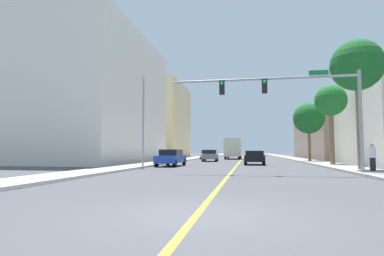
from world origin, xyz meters
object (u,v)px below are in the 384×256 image
at_px(pedestrian, 373,157).
at_px(car_gray, 210,155).
at_px(street_lamp, 143,114).
at_px(palm_far, 309,119).
at_px(traffic_signal_mast, 295,96).
at_px(palm_near, 357,66).
at_px(car_black, 255,157).
at_px(car_white, 207,154).
at_px(palm_mid, 331,102).
at_px(delivery_truck, 233,148).
at_px(car_blue, 171,157).

bearing_deg(pedestrian, car_gray, 128.32).
height_order(street_lamp, palm_far, street_lamp).
distance_m(traffic_signal_mast, palm_near, 6.00).
xyz_separation_m(street_lamp, car_black, (9.11, 6.27, -3.62)).
bearing_deg(car_white, palm_near, 116.23).
height_order(palm_far, pedestrian, palm_far).
bearing_deg(palm_near, palm_mid, 87.14).
relative_size(car_white, delivery_truck, 0.52).
distance_m(palm_near, car_blue, 15.87).
bearing_deg(car_white, pedestrian, 115.07).
bearing_deg(street_lamp, car_black, 34.53).
height_order(palm_mid, palm_far, palm_mid).
bearing_deg(delivery_truck, car_gray, -100.29).
relative_size(palm_near, delivery_truck, 1.07).
height_order(delivery_truck, pedestrian, delivery_truck).
height_order(palm_mid, car_black, palm_mid).
height_order(street_lamp, car_white, street_lamp).
bearing_deg(pedestrian, car_white, 120.36).
xyz_separation_m(car_blue, pedestrian, (13.96, -6.40, 0.20)).
xyz_separation_m(car_black, delivery_truck, (-3.04, 20.47, 1.00)).
bearing_deg(palm_near, traffic_signal_mast, -144.58).
relative_size(street_lamp, delivery_truck, 0.94).
distance_m(traffic_signal_mast, pedestrian, 5.97).
height_order(car_blue, car_black, car_blue).
distance_m(car_black, delivery_truck, 20.72).
xyz_separation_m(car_white, car_black, (7.26, -20.65, -0.03)).
bearing_deg(palm_near, car_blue, 161.70).
height_order(traffic_signal_mast, street_lamp, street_lamp).
distance_m(street_lamp, pedestrian, 16.75).
height_order(traffic_signal_mast, pedestrian, traffic_signal_mast).
distance_m(car_blue, pedestrian, 15.35).
relative_size(street_lamp, palm_far, 1.08).
distance_m(street_lamp, palm_far, 21.80).
bearing_deg(palm_far, car_gray, -179.53).
xyz_separation_m(traffic_signal_mast, palm_far, (4.50, 20.73, 0.67)).
distance_m(street_lamp, car_black, 11.63).
bearing_deg(palm_far, car_white, 139.51).
xyz_separation_m(street_lamp, pedestrian, (15.83, -4.32, -3.39)).
xyz_separation_m(street_lamp, car_gray, (3.76, 14.93, -3.60)).
distance_m(street_lamp, palm_near, 16.15).
bearing_deg(car_black, palm_near, -52.06).
bearing_deg(palm_mid, traffic_signal_mast, -112.35).
relative_size(palm_mid, palm_far, 1.06).
relative_size(car_blue, pedestrian, 2.82).
distance_m(car_gray, delivery_truck, 12.07).
bearing_deg(palm_mid, palm_far, 92.71).
xyz_separation_m(car_blue, delivery_truck, (4.19, 24.66, 0.96)).
height_order(palm_mid, pedestrian, palm_mid).
height_order(traffic_signal_mast, palm_mid, palm_mid).
relative_size(traffic_signal_mast, car_black, 2.87).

